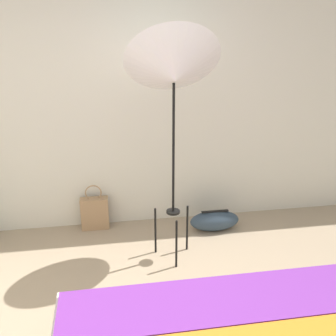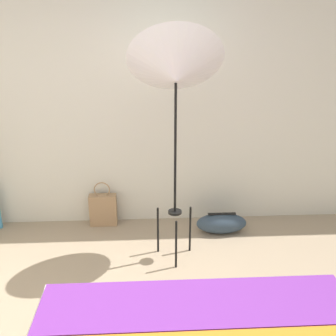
{
  "view_description": "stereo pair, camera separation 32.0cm",
  "coord_description": "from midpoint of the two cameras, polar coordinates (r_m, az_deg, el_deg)",
  "views": [
    {
      "loc": [
        -0.25,
        -1.77,
        2.08
      ],
      "look_at": [
        0.22,
        1.19,
        0.94
      ],
      "focal_mm": 42.0,
      "sensor_mm": 36.0,
      "label": 1
    },
    {
      "loc": [
        0.06,
        -1.8,
        2.08
      ],
      "look_at": [
        0.22,
        1.19,
        0.94
      ],
      "focal_mm": 42.0,
      "sensor_mm": 36.0,
      "label": 2
    }
  ],
  "objects": [
    {
      "name": "wall_back",
      "position": [
        3.95,
        -7.74,
        9.37
      ],
      "size": [
        8.0,
        0.05,
        2.6
      ],
      "color": "beige",
      "rests_on": "ground_plane"
    },
    {
      "name": "tote_bag",
      "position": [
        4.22,
        -12.74,
        -6.41
      ],
      "size": [
        0.29,
        0.11,
        0.49
      ],
      "color": "#9E7A56",
      "rests_on": "ground_plane"
    },
    {
      "name": "photo_umbrella",
      "position": [
        3.16,
        -2.13,
        13.82
      ],
      "size": [
        0.78,
        0.7,
        2.06
      ],
      "color": "black",
      "rests_on": "ground_plane"
    },
    {
      "name": "duffel_bag",
      "position": [
        4.13,
        4.56,
        -7.69
      ],
      "size": [
        0.52,
        0.21,
        0.22
      ],
      "color": "#2D3D4C",
      "rests_on": "ground_plane"
    }
  ]
}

